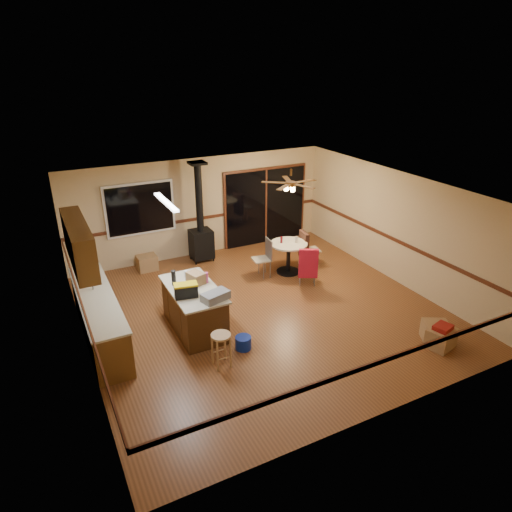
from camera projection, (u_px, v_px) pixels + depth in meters
floor at (262, 311)px, 9.65m from camera, size 7.00×7.00×0.00m
ceiling at (263, 191)px, 8.60m from camera, size 7.00×7.00×0.00m
wall_back at (201, 207)px, 11.98m from camera, size 7.00×0.00×7.00m
wall_front at (381, 345)px, 6.27m from camera, size 7.00×0.00×7.00m
wall_left at (79, 292)px, 7.67m from camera, size 0.00×7.00×7.00m
wall_right at (396, 227)px, 10.57m from camera, size 0.00×7.00×7.00m
chair_rail at (263, 268)px, 9.25m from camera, size 7.00×7.00×0.08m
window at (140, 209)px, 11.19m from camera, size 1.72×0.10×1.32m
sliding_door at (265, 207)px, 12.83m from camera, size 2.52×0.10×2.10m
lower_cabinets at (99, 318)px, 8.56m from camera, size 0.60×3.00×0.86m
countertop at (96, 297)px, 8.37m from camera, size 0.64×3.04×0.04m
upper_cabinets at (79, 243)px, 8.07m from camera, size 0.35×2.00×0.80m
kitchen_island at (194, 308)px, 8.84m from camera, size 0.88×1.68×0.90m
wood_stove at (201, 234)px, 11.76m from camera, size 0.55×0.50×2.52m
ceiling_fan at (291, 186)px, 10.48m from camera, size 0.24×0.24×0.55m
fluorescent_strip at (166, 202)px, 8.11m from camera, size 0.10×1.20×0.04m
toolbox_grey at (215, 296)px, 8.21m from camera, size 0.56×0.40×0.16m
toolbox_black at (186, 291)px, 8.31m from camera, size 0.45×0.29×0.23m
toolbox_yellow_lid at (186, 285)px, 8.26m from camera, size 0.46×0.30×0.03m
box_on_island at (196, 278)px, 8.81m from camera, size 0.34×0.39×0.22m
bottle_dark at (174, 278)px, 8.72m from camera, size 0.11×0.11×0.30m
bottle_pink at (207, 278)px, 8.83m from camera, size 0.07×0.07×0.21m
bottle_white at (186, 275)px, 8.95m from camera, size 0.08×0.08×0.19m
bar_stool at (221, 350)px, 7.83m from camera, size 0.41×0.41×0.63m
blue_bucket at (243, 343)px, 8.36m from camera, size 0.37×0.37×0.25m
dining_table at (289, 253)px, 11.15m from camera, size 0.91×0.91×0.78m
glass_red at (281, 240)px, 11.04m from camera, size 0.07×0.07×0.15m
glass_cream at (296, 240)px, 11.06m from camera, size 0.07×0.07×0.15m
chair_left at (265, 254)px, 10.96m from camera, size 0.45×0.45×0.51m
chair_near at (308, 263)px, 10.43m from camera, size 0.59×0.60×0.70m
chair_right at (305, 245)px, 11.41m from camera, size 0.53×0.49×0.70m
box_under_window at (147, 263)px, 11.42m from camera, size 0.49×0.40×0.38m
box_corner_a at (441, 338)px, 8.39m from camera, size 0.58×0.52×0.37m
box_corner_b at (435, 331)px, 8.59m from camera, size 0.59×0.57×0.37m
box_small_red at (443, 327)px, 8.30m from camera, size 0.38×0.34×0.09m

